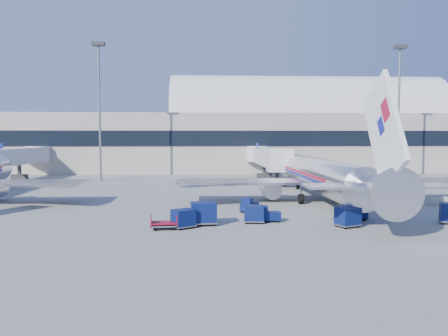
{
  "coord_description": "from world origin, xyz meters",
  "views": [
    {
      "loc": [
        -3.24,
        -42.71,
        7.16
      ],
      "look_at": [
        -0.81,
        6.0,
        3.75
      ],
      "focal_mm": 35.0,
      "sensor_mm": 36.0,
      "label": 1
    }
  ],
  "objects": [
    {
      "name": "cart_open_red",
      "position": [
        -6.23,
        -8.85,
        0.4
      ],
      "size": [
        2.2,
        1.65,
        0.55
      ],
      "rotation": [
        0.0,
        0.0,
        0.1
      ],
      "color": "slate",
      "rests_on": "ground"
    },
    {
      "name": "cart_solo_near",
      "position": [
        8.36,
        -8.79,
        0.85
      ],
      "size": [
        2.21,
        1.98,
        1.6
      ],
      "rotation": [
        0.0,
        0.0,
        0.4
      ],
      "color": "#0A154B",
      "rests_on": "ground"
    },
    {
      "name": "barrier_near",
      "position": [
        18.0,
        2.0,
        0.45
      ],
      "size": [
        3.0,
        0.55,
        0.9
      ],
      "primitive_type": "cube",
      "color": "#9E9E96",
      "rests_on": "ground"
    },
    {
      "name": "ground",
      "position": [
        0.0,
        0.0,
        0.0
      ],
      "size": [
        260.0,
        260.0,
        0.0
      ],
      "primitive_type": "plane",
      "color": "gray",
      "rests_on": "ground"
    },
    {
      "name": "airliner_main",
      "position": [
        10.0,
        4.51,
        2.93
      ],
      "size": [
        32.0,
        37.26,
        12.07
      ],
      "color": "silver",
      "rests_on": "ground"
    },
    {
      "name": "cart_train_c",
      "position": [
        -4.76,
        -8.57,
        0.81
      ],
      "size": [
        2.15,
        2.05,
        1.51
      ],
      "rotation": [
        0.0,
        0.0,
        0.6
      ],
      "color": "#0A154B",
      "rests_on": "ground"
    },
    {
      "name": "jetbridge_near",
      "position": [
        7.6,
        30.81,
        3.93
      ],
      "size": [
        4.4,
        27.5,
        6.25
      ],
      "color": "silver",
      "rests_on": "ground"
    },
    {
      "name": "barrier_mid",
      "position": [
        21.3,
        2.0,
        0.45
      ],
      "size": [
        3.0,
        0.55,
        0.9
      ],
      "primitive_type": "cube",
      "color": "#9E9E96",
      "rests_on": "ground"
    },
    {
      "name": "mast_east",
      "position": [
        30.0,
        30.0,
        14.79
      ],
      "size": [
        2.0,
        1.2,
        22.6
      ],
      "color": "slate",
      "rests_on": "ground"
    },
    {
      "name": "mast_west",
      "position": [
        -20.0,
        30.0,
        14.79
      ],
      "size": [
        2.0,
        1.2,
        22.6
      ],
      "color": "slate",
      "rests_on": "ground"
    },
    {
      "name": "tug_left",
      "position": [
        1.23,
        -1.27,
        0.64
      ],
      "size": [
        2.02,
        2.41,
        1.41
      ],
      "rotation": [
        0.0,
        0.0,
        1.04
      ],
      "color": "#0A154B",
      "rests_on": "ground"
    },
    {
      "name": "tug_right",
      "position": [
        9.93,
        -5.44,
        0.72
      ],
      "size": [
        2.7,
        2.11,
        1.58
      ],
      "rotation": [
        0.0,
        0.0,
        -0.44
      ],
      "color": "#0A154B",
      "rests_on": "ground"
    },
    {
      "name": "terminal",
      "position": [
        -13.6,
        55.96,
        7.52
      ],
      "size": [
        170.0,
        28.15,
        21.0
      ],
      "color": "#B2AA9E",
      "rests_on": "ground"
    },
    {
      "name": "cart_train_a",
      "position": [
        1.07,
        -6.73,
        0.79
      ],
      "size": [
        1.77,
        1.4,
        1.48
      ],
      "rotation": [
        0.0,
        0.0,
        -0.07
      ],
      "color": "#0A154B",
      "rests_on": "ground"
    },
    {
      "name": "jetbridge_mid",
      "position": [
        -34.4,
        30.81,
        3.93
      ],
      "size": [
        4.4,
        27.5,
        6.25
      ],
      "color": "silver",
      "rests_on": "ground"
    },
    {
      "name": "cart_train_b",
      "position": [
        -3.15,
        -7.38,
        1.0
      ],
      "size": [
        2.3,
        1.87,
        1.87
      ],
      "rotation": [
        0.0,
        0.0,
        0.12
      ],
      "color": "#0A154B",
      "rests_on": "ground"
    },
    {
      "name": "tug_lead",
      "position": [
        2.2,
        -6.26,
        0.63
      ],
      "size": [
        2.18,
        1.18,
        1.39
      ],
      "rotation": [
        0.0,
        0.0,
        0.06
      ],
      "color": "#0A154B",
      "rests_on": "ground"
    }
  ]
}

